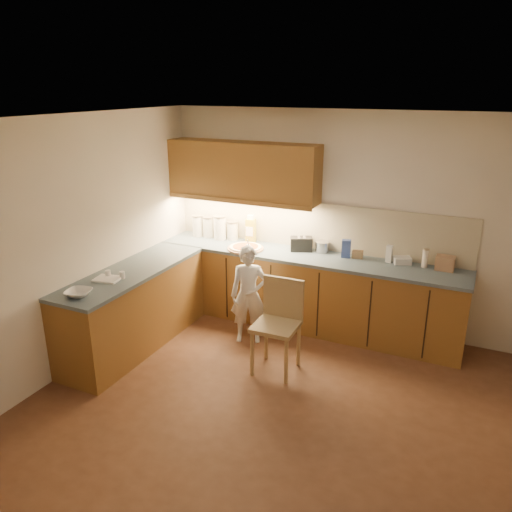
# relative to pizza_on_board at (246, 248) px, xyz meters

# --- Properties ---
(room) EXTENTS (4.54, 4.50, 2.62)m
(room) POSITION_rel_pizza_on_board_xyz_m (1.12, -1.59, 0.74)
(room) COLOR #54301D
(room) RESTS_ON ground
(l_counter) EXTENTS (3.77, 2.62, 0.92)m
(l_counter) POSITION_rel_pizza_on_board_xyz_m (0.20, -0.34, -0.48)
(l_counter) COLOR brown
(l_counter) RESTS_ON ground
(backsplash) EXTENTS (3.75, 0.02, 0.58)m
(backsplash) POSITION_rel_pizza_on_board_xyz_m (0.75, 0.40, 0.27)
(backsplash) COLOR #C4B898
(backsplash) RESTS_ON l_counter
(upper_cabinets) EXTENTS (1.95, 0.36, 0.73)m
(upper_cabinets) POSITION_rel_pizza_on_board_xyz_m (-0.15, 0.24, 0.91)
(upper_cabinets) COLOR brown
(upper_cabinets) RESTS_ON ground
(pizza_on_board) EXTENTS (0.45, 0.45, 0.18)m
(pizza_on_board) POSITION_rel_pizza_on_board_xyz_m (0.00, 0.00, 0.00)
(pizza_on_board) COLOR tan
(pizza_on_board) RESTS_ON l_counter
(child) EXTENTS (0.50, 0.42, 1.15)m
(child) POSITION_rel_pizza_on_board_xyz_m (0.31, -0.55, -0.36)
(child) COLOR silver
(child) RESTS_ON ground
(wooden_chair) EXTENTS (0.45, 0.45, 0.98)m
(wooden_chair) POSITION_rel_pizza_on_board_xyz_m (0.85, -0.95, -0.37)
(wooden_chair) COLOR tan
(wooden_chair) RESTS_ON ground
(mixing_bowl) EXTENTS (0.29, 0.29, 0.06)m
(mixing_bowl) POSITION_rel_pizza_on_board_xyz_m (-0.83, -1.98, 0.01)
(mixing_bowl) COLOR white
(mixing_bowl) RESTS_ON l_counter
(canister_a) EXTENTS (0.14, 0.14, 0.29)m
(canister_a) POSITION_rel_pizza_on_board_xyz_m (-0.84, 0.24, 0.13)
(canister_a) COLOR white
(canister_a) RESTS_ON l_counter
(canister_b) EXTENTS (0.16, 0.16, 0.28)m
(canister_b) POSITION_rel_pizza_on_board_xyz_m (-0.69, 0.28, 0.12)
(canister_b) COLOR white
(canister_b) RESTS_ON l_counter
(canister_c) EXTENTS (0.17, 0.17, 0.32)m
(canister_c) POSITION_rel_pizza_on_board_xyz_m (-0.49, 0.24, 0.14)
(canister_c) COLOR white
(canister_c) RESTS_ON l_counter
(canister_d) EXTENTS (0.15, 0.15, 0.25)m
(canister_d) POSITION_rel_pizza_on_board_xyz_m (-0.34, 0.30, 0.10)
(canister_d) COLOR white
(canister_d) RESTS_ON l_counter
(oil_jug) EXTENTS (0.13, 0.10, 0.36)m
(oil_jug) POSITION_rel_pizza_on_board_xyz_m (-0.07, 0.30, 0.14)
(oil_jug) COLOR #AF9E23
(oil_jug) RESTS_ON l_counter
(toaster) EXTENTS (0.30, 0.24, 0.17)m
(toaster) POSITION_rel_pizza_on_board_xyz_m (0.64, 0.25, 0.07)
(toaster) COLOR black
(toaster) RESTS_ON l_counter
(steel_pot) EXTENTS (0.17, 0.17, 0.13)m
(steel_pot) POSITION_rel_pizza_on_board_xyz_m (0.89, 0.30, 0.05)
(steel_pot) COLOR #A8A8AC
(steel_pot) RESTS_ON l_counter
(blue_box) EXTENTS (0.12, 0.10, 0.21)m
(blue_box) POSITION_rel_pizza_on_board_xyz_m (1.21, 0.23, 0.09)
(blue_box) COLOR #344C9C
(blue_box) RESTS_ON l_counter
(card_box_a) EXTENTS (0.13, 0.10, 0.09)m
(card_box_a) POSITION_rel_pizza_on_board_xyz_m (1.34, 0.27, 0.02)
(card_box_a) COLOR #A07E56
(card_box_a) RESTS_ON l_counter
(white_bottle) EXTENTS (0.07, 0.07, 0.20)m
(white_bottle) POSITION_rel_pizza_on_board_xyz_m (1.70, 0.28, 0.08)
(white_bottle) COLOR white
(white_bottle) RESTS_ON l_counter
(flat_pack) EXTENTS (0.23, 0.20, 0.08)m
(flat_pack) POSITION_rel_pizza_on_board_xyz_m (1.85, 0.29, 0.02)
(flat_pack) COLOR silver
(flat_pack) RESTS_ON l_counter
(tall_jar) EXTENTS (0.07, 0.07, 0.22)m
(tall_jar) POSITION_rel_pizza_on_board_xyz_m (2.10, 0.27, 0.09)
(tall_jar) COLOR white
(tall_jar) RESTS_ON l_counter
(card_box_b) EXTENTS (0.20, 0.16, 0.15)m
(card_box_b) POSITION_rel_pizza_on_board_xyz_m (2.31, 0.28, 0.06)
(card_box_b) COLOR tan
(card_box_b) RESTS_ON l_counter
(dough_cloth) EXTENTS (0.30, 0.25, 0.02)m
(dough_cloth) POSITION_rel_pizza_on_board_xyz_m (-0.86, -1.53, -0.01)
(dough_cloth) COLOR white
(dough_cloth) RESTS_ON l_counter
(spice_jar_a) EXTENTS (0.06, 0.06, 0.08)m
(spice_jar_a) POSITION_rel_pizza_on_board_xyz_m (-0.90, -1.47, 0.02)
(spice_jar_a) COLOR silver
(spice_jar_a) RESTS_ON l_counter
(spice_jar_b) EXTENTS (0.07, 0.07, 0.08)m
(spice_jar_b) POSITION_rel_pizza_on_board_xyz_m (-0.75, -1.43, 0.02)
(spice_jar_b) COLOR white
(spice_jar_b) RESTS_ON l_counter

